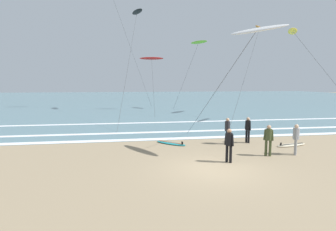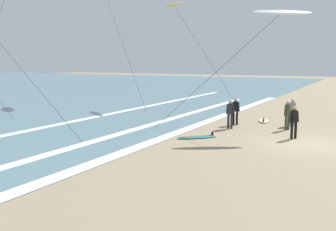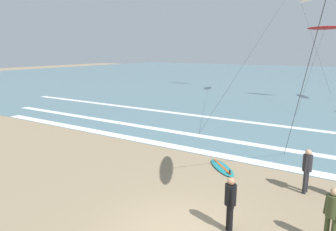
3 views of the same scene
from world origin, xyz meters
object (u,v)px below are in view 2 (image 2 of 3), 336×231
object	(u,v)px
surfer_mid_group	(287,113)
surfer_foreground_main	(235,109)
surfer_left_far	(293,110)
surfer_background_far	(230,112)
kite_white_low_near	(282,13)
surfboard_left_pile	(264,120)
kite_yellow_distant_high	(174,5)
surfer_right_near	(294,119)
surfboard_near_water	(197,137)

from	to	relation	value
surfer_mid_group	surfer_foreground_main	bearing A→B (deg)	83.85
surfer_left_far	surfer_background_far	bearing A→B (deg)	130.98
surfer_left_far	kite_white_low_near	world-z (taller)	kite_white_low_near
surfer_left_far	kite_white_low_near	size ratio (longest dim) A/B	0.20
kite_white_low_near	surfer_foreground_main	bearing A→B (deg)	69.83
surfboard_left_pile	surfer_foreground_main	bearing A→B (deg)	152.73
surfer_background_far	surfer_mid_group	distance (m)	3.13
surfboard_left_pile	kite_yellow_distant_high	bearing A→B (deg)	58.32
surfer_mid_group	surfboard_left_pile	xyz separation A→B (m)	(2.57, 1.92, -0.91)
surfer_left_far	kite_yellow_distant_high	world-z (taller)	kite_yellow_distant_high
surfer_right_near	surfboard_left_pile	distance (m)	5.73
surfer_background_far	surfboard_left_pile	bearing A→B (deg)	-15.84
surfer_right_near	kite_white_low_near	size ratio (longest dim) A/B	0.20
surfer_foreground_main	surfboard_left_pile	size ratio (longest dim) A/B	0.73
surfboard_near_water	surfer_foreground_main	bearing A→B (deg)	-5.35
surfer_background_far	surfer_mid_group	size ratio (longest dim) A/B	1.00
surfer_background_far	surfboard_near_water	distance (m)	3.54
surfer_right_near	surfboard_near_water	bearing A→B (deg)	115.10
surfer_right_near	surfboard_left_pile	xyz separation A→B (m)	(4.98, 2.69, -0.91)
surfer_left_far	surfer_foreground_main	distance (m)	3.31
surfer_mid_group	surfboard_left_pile	bearing A→B (deg)	36.80
surfer_foreground_main	kite_yellow_distant_high	bearing A→B (deg)	45.30
surfer_background_far	kite_white_low_near	distance (m)	5.92
surfer_left_far	kite_yellow_distant_high	distance (m)	14.81
surfer_background_far	surfboard_left_pile	world-z (taller)	surfer_background_far
kite_yellow_distant_high	surfer_foreground_main	bearing A→B (deg)	-134.70
surfer_right_near	surfboard_near_water	distance (m)	4.82
surfer_left_far	surfer_mid_group	size ratio (longest dim) A/B	1.00
surfer_left_far	surfer_mid_group	world-z (taller)	same
surfboard_left_pile	kite_white_low_near	distance (m)	7.19
surfer_right_near	surfer_mid_group	world-z (taller)	same
kite_white_low_near	surfboard_near_water	bearing A→B (deg)	140.28
surfer_right_near	surfer_background_far	size ratio (longest dim) A/B	1.00
surfer_background_far	kite_yellow_distant_high	size ratio (longest dim) A/B	0.19
surfer_right_near	surfer_foreground_main	distance (m)	4.72
surfer_right_near	surfer_foreground_main	xyz separation A→B (m)	(2.74, 3.84, 0.00)
surfer_background_far	kite_white_low_near	world-z (taller)	kite_white_low_near
surfer_right_near	surfer_background_far	distance (m)	3.96
surfer_right_near	surfer_background_far	world-z (taller)	same
kite_white_low_near	surfer_right_near	bearing A→B (deg)	-146.46
surfer_left_far	kite_white_low_near	bearing A→B (deg)	169.51
surfer_left_far	surfer_mid_group	distance (m)	1.52
surfer_background_far	kite_yellow_distant_high	world-z (taller)	kite_yellow_distant_high
surfer_background_far	surfboard_left_pile	xyz separation A→B (m)	(3.61, -1.03, -0.91)
surfer_mid_group	kite_yellow_distant_high	xyz separation A→B (m)	(8.17, 11.00, 7.36)
surfer_foreground_main	surfboard_left_pile	xyz separation A→B (m)	(2.24, -1.15, -0.91)
surfer_foreground_main	surfboard_left_pile	distance (m)	2.68
surfer_background_far	surfer_left_far	distance (m)	3.92
surfer_mid_group	kite_white_low_near	world-z (taller)	kite_white_low_near
surfer_left_far	surfboard_left_pile	distance (m)	2.38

